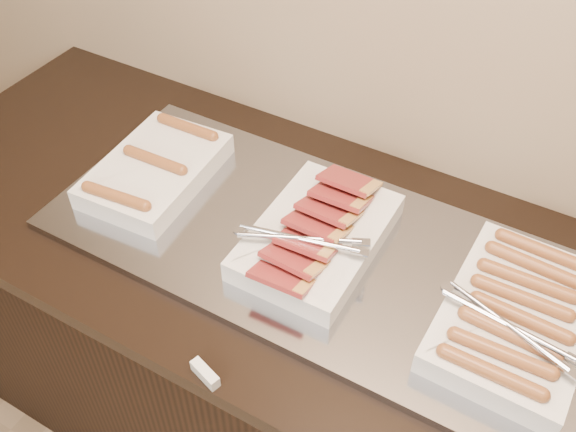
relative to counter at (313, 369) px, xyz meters
The scene contains 6 objects.
counter is the anchor object (origin of this frame).
warming_tray 0.46m from the counter, ahead, with size 1.20×0.50×0.02m, color #9497A2.
dish_left 0.65m from the counter, behind, with size 0.24×0.34×0.07m.
dish_center 0.50m from the counter, 145.52° to the right, with size 0.27×0.37×0.09m.
dish_right 0.64m from the counter, ahead, with size 0.27×0.37×0.08m.
label_holder 0.59m from the counter, 95.51° to the right, with size 0.06×0.02×0.02m, color silver.
Camera 1 is at (0.39, 1.32, 1.89)m, focal length 40.00 mm.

